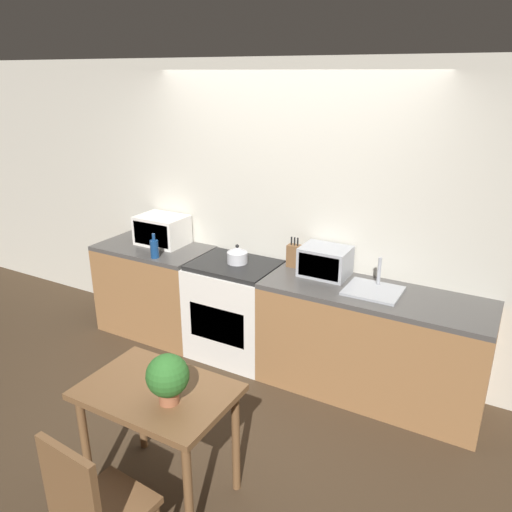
{
  "coord_description": "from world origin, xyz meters",
  "views": [
    {
      "loc": [
        1.83,
        -2.69,
        2.48
      ],
      "look_at": [
        -0.06,
        0.69,
        1.05
      ],
      "focal_mm": 35.0,
      "sensor_mm": 36.0,
      "label": 1
    }
  ],
  "objects_px": {
    "stove_range": "(235,310)",
    "dining_table": "(158,405)",
    "kettle": "(237,255)",
    "bottle": "(154,248)",
    "dining_chair": "(93,507)",
    "toaster_oven": "(325,261)",
    "microwave": "(162,230)"
  },
  "relations": [
    {
      "from": "stove_range",
      "to": "toaster_oven",
      "type": "distance_m",
      "value": 0.99
    },
    {
      "from": "kettle",
      "to": "dining_chair",
      "type": "relative_size",
      "value": 0.19
    },
    {
      "from": "microwave",
      "to": "toaster_oven",
      "type": "relative_size",
      "value": 1.19
    },
    {
      "from": "bottle",
      "to": "dining_table",
      "type": "distance_m",
      "value": 1.86
    },
    {
      "from": "stove_range",
      "to": "dining_chair",
      "type": "relative_size",
      "value": 0.96
    },
    {
      "from": "microwave",
      "to": "dining_chair",
      "type": "height_order",
      "value": "microwave"
    },
    {
      "from": "kettle",
      "to": "dining_table",
      "type": "height_order",
      "value": "kettle"
    },
    {
      "from": "kettle",
      "to": "dining_chair",
      "type": "bearing_deg",
      "value": -75.98
    },
    {
      "from": "toaster_oven",
      "to": "dining_chair",
      "type": "height_order",
      "value": "toaster_oven"
    },
    {
      "from": "bottle",
      "to": "toaster_oven",
      "type": "height_order",
      "value": "toaster_oven"
    },
    {
      "from": "stove_range",
      "to": "bottle",
      "type": "relative_size",
      "value": 3.95
    },
    {
      "from": "dining_table",
      "to": "dining_chair",
      "type": "relative_size",
      "value": 0.94
    },
    {
      "from": "bottle",
      "to": "dining_chair",
      "type": "relative_size",
      "value": 0.24
    },
    {
      "from": "bottle",
      "to": "dining_table",
      "type": "relative_size",
      "value": 0.26
    },
    {
      "from": "kettle",
      "to": "microwave",
      "type": "height_order",
      "value": "microwave"
    },
    {
      "from": "microwave",
      "to": "dining_table",
      "type": "relative_size",
      "value": 0.53
    },
    {
      "from": "dining_table",
      "to": "dining_chair",
      "type": "bearing_deg",
      "value": -79.68
    },
    {
      "from": "stove_range",
      "to": "kettle",
      "type": "relative_size",
      "value": 4.96
    },
    {
      "from": "stove_range",
      "to": "kettle",
      "type": "bearing_deg",
      "value": 57.58
    },
    {
      "from": "microwave",
      "to": "bottle",
      "type": "distance_m",
      "value": 0.4
    },
    {
      "from": "dining_table",
      "to": "dining_chair",
      "type": "distance_m",
      "value": 0.66
    },
    {
      "from": "bottle",
      "to": "toaster_oven",
      "type": "distance_m",
      "value": 1.54
    },
    {
      "from": "kettle",
      "to": "toaster_oven",
      "type": "height_order",
      "value": "toaster_oven"
    },
    {
      "from": "stove_range",
      "to": "dining_table",
      "type": "height_order",
      "value": "stove_range"
    },
    {
      "from": "microwave",
      "to": "dining_chair",
      "type": "xyz_separation_m",
      "value": [
        1.48,
        -2.38,
        -0.52
      ]
    },
    {
      "from": "bottle",
      "to": "toaster_oven",
      "type": "relative_size",
      "value": 0.58
    },
    {
      "from": "bottle",
      "to": "dining_table",
      "type": "bearing_deg",
      "value": -49.96
    },
    {
      "from": "kettle",
      "to": "microwave",
      "type": "bearing_deg",
      "value": 174.43
    },
    {
      "from": "dining_chair",
      "to": "toaster_oven",
      "type": "bearing_deg",
      "value": 89.34
    },
    {
      "from": "kettle",
      "to": "bottle",
      "type": "height_order",
      "value": "bottle"
    },
    {
      "from": "microwave",
      "to": "toaster_oven",
      "type": "distance_m",
      "value": 1.69
    },
    {
      "from": "bottle",
      "to": "dining_chair",
      "type": "distance_m",
      "value": 2.45
    }
  ]
}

